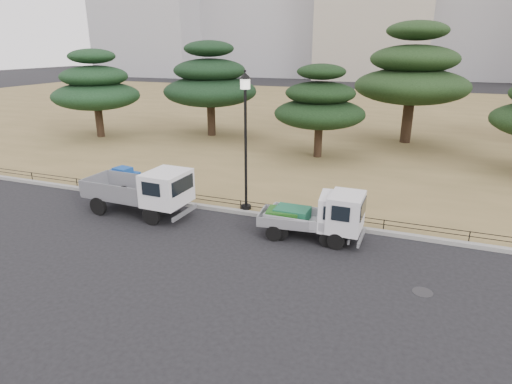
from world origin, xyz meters
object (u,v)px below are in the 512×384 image
at_px(truck_large, 142,189).
at_px(truck_kei_rear, 312,216).
at_px(street_lamp, 245,120).
at_px(tarp_pile, 121,179).
at_px(truck_kei_front, 322,216).

bearing_deg(truck_large, truck_kei_rear, 4.12).
height_order(truck_kei_rear, street_lamp, street_lamp).
bearing_deg(truck_kei_rear, tarp_pile, 162.92).
distance_m(street_lamp, tarp_pile, 7.73).
xyz_separation_m(truck_kei_front, street_lamp, (-3.67, 1.52, 3.10)).
distance_m(truck_large, truck_kei_rear, 7.31).
xyz_separation_m(truck_kei_front, truck_kei_rear, (-0.37, -0.03, -0.05)).
bearing_deg(truck_kei_rear, truck_kei_front, -0.70).
bearing_deg(truck_kei_rear, truck_large, 175.86).
bearing_deg(tarp_pile, truck_kei_front, -10.43).
relative_size(truck_kei_rear, street_lamp, 0.61).
xyz_separation_m(truck_kei_rear, tarp_pile, (-10.21, 1.98, -0.28)).
bearing_deg(tarp_pile, street_lamp, -3.49).
height_order(truck_large, tarp_pile, truck_large).
height_order(truck_kei_front, truck_kei_rear, truck_kei_front).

